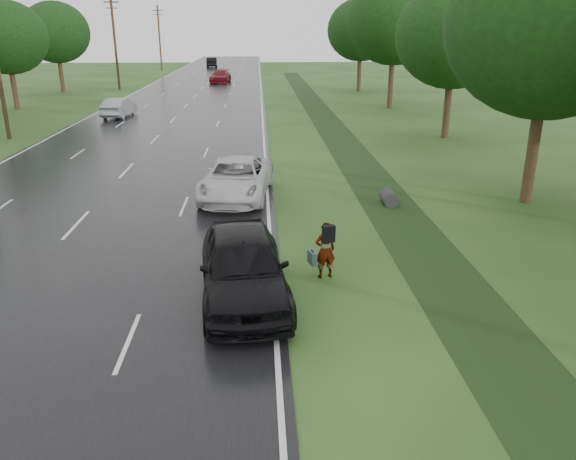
{
  "coord_description": "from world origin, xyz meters",
  "views": [
    {
      "loc": [
        6.45,
        -10.89,
        6.5
      ],
      "look_at": [
        7.2,
        3.57,
        1.3
      ],
      "focal_mm": 35.0,
      "sensor_mm": 36.0,
      "label": 1
    }
  ],
  "objects_px": {
    "dark_sedan": "(243,266)",
    "silver_sedan": "(119,107)",
    "white_pickup": "(236,179)",
    "pedestrian": "(325,250)"
  },
  "relations": [
    {
      "from": "pedestrian",
      "to": "silver_sedan",
      "type": "distance_m",
      "value": 33.01
    },
    {
      "from": "white_pickup",
      "to": "dark_sedan",
      "type": "xyz_separation_m",
      "value": [
        0.5,
        -9.18,
        0.13
      ]
    },
    {
      "from": "dark_sedan",
      "to": "pedestrian",
      "type": "bearing_deg",
      "value": 24.8
    },
    {
      "from": "silver_sedan",
      "to": "dark_sedan",
      "type": "bearing_deg",
      "value": 113.61
    },
    {
      "from": "white_pickup",
      "to": "pedestrian",
      "type": "bearing_deg",
      "value": -64.46
    },
    {
      "from": "white_pickup",
      "to": "silver_sedan",
      "type": "height_order",
      "value": "white_pickup"
    },
    {
      "from": "dark_sedan",
      "to": "white_pickup",
      "type": "bearing_deg",
      "value": 87.97
    },
    {
      "from": "dark_sedan",
      "to": "silver_sedan",
      "type": "bearing_deg",
      "value": 102.89
    },
    {
      "from": "pedestrian",
      "to": "dark_sedan",
      "type": "bearing_deg",
      "value": 16.59
    },
    {
      "from": "pedestrian",
      "to": "white_pickup",
      "type": "bearing_deg",
      "value": -84.65
    }
  ]
}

